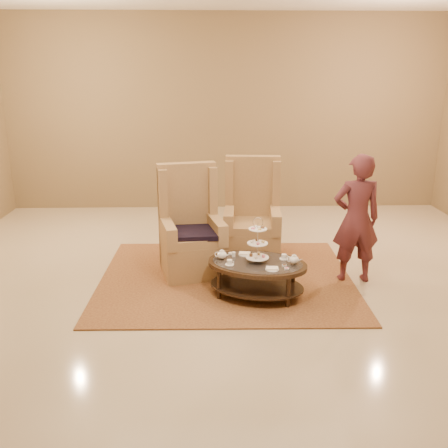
{
  "coord_description": "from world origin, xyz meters",
  "views": [
    {
      "loc": [
        -0.3,
        -5.27,
        2.49
      ],
      "look_at": [
        -0.15,
        0.2,
        0.82
      ],
      "focal_mm": 40.0,
      "sensor_mm": 36.0,
      "label": 1
    }
  ],
  "objects_px": {
    "armchair_left": "(191,237)",
    "armchair_right": "(252,225)",
    "tea_table": "(257,268)",
    "person": "(356,219)"
  },
  "relations": [
    {
      "from": "armchair_left",
      "to": "armchair_right",
      "type": "relative_size",
      "value": 1.0
    },
    {
      "from": "tea_table",
      "to": "armchair_left",
      "type": "relative_size",
      "value": 0.95
    },
    {
      "from": "armchair_right",
      "to": "armchair_left",
      "type": "bearing_deg",
      "value": -145.01
    },
    {
      "from": "armchair_left",
      "to": "armchair_right",
      "type": "bearing_deg",
      "value": 17.51
    },
    {
      "from": "armchair_right",
      "to": "person",
      "type": "xyz_separation_m",
      "value": [
        1.18,
        -0.84,
        0.33
      ]
    },
    {
      "from": "armchair_left",
      "to": "person",
      "type": "relative_size",
      "value": 0.87
    },
    {
      "from": "armchair_left",
      "to": "armchair_right",
      "type": "xyz_separation_m",
      "value": [
        0.83,
        0.49,
        -0.0
      ]
    },
    {
      "from": "tea_table",
      "to": "armchair_right",
      "type": "relative_size",
      "value": 0.95
    },
    {
      "from": "tea_table",
      "to": "armchair_left",
      "type": "height_order",
      "value": "armchair_left"
    },
    {
      "from": "tea_table",
      "to": "person",
      "type": "xyz_separation_m",
      "value": [
        1.23,
        0.44,
        0.45
      ]
    }
  ]
}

